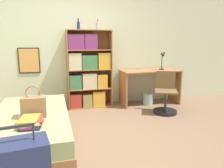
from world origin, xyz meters
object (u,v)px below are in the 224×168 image
at_px(bed, 32,128).
at_px(desk, 150,80).
at_px(bottle_brown, 98,26).
at_px(waste_bin, 148,99).
at_px(bottle_green, 78,25).
at_px(handbag, 34,106).
at_px(desk_chair, 165,100).
at_px(book_stack_on_bed, 30,122).
at_px(desk_lamp, 163,57).
at_px(bookcase, 88,71).

relative_size(bed, desk, 1.55).
relative_size(bottle_brown, waste_bin, 0.80).
distance_m(bottle_green, waste_bin, 2.20).
distance_m(handbag, desk_chair, 2.58).
distance_m(bed, waste_bin, 2.73).
xyz_separation_m(book_stack_on_bed, desk, (2.40, 1.88, 0.06)).
height_order(desk_chair, waste_bin, desk_chair).
height_order(bed, desk_lamp, desk_lamp).
bearing_deg(handbag, desk_lamp, 30.19).
bearing_deg(desk, bookcase, 175.03).
bearing_deg(book_stack_on_bed, bottle_green, 67.73).
height_order(bottle_brown, desk_lamp, bottle_brown).
bearing_deg(book_stack_on_bed, handbag, 86.24).
height_order(handbag, desk_chair, handbag).
xyz_separation_m(handbag, waste_bin, (2.31, 1.50, -0.45)).
bearing_deg(book_stack_on_bed, desk_lamp, 34.81).
xyz_separation_m(bottle_green, desk, (1.56, -0.17, -1.19)).
bearing_deg(bottle_brown, bookcase, -172.17).
distance_m(book_stack_on_bed, desk_lamp, 3.35).
bearing_deg(bookcase, desk, -4.97).
relative_size(handbag, desk, 0.32).
height_order(desk_lamp, waste_bin, desk_lamp).
bearing_deg(handbag, bottle_green, 64.67).
distance_m(bed, desk, 2.83).
xyz_separation_m(bed, bottle_green, (0.88, 1.56, 1.52)).
distance_m(handbag, desk_lamp, 3.15).
distance_m(bottle_brown, waste_bin, 1.95).
height_order(bed, waste_bin, bed).
distance_m(book_stack_on_bed, bookcase, 2.25).
bearing_deg(bottle_green, handbag, -115.33).
distance_m(bottle_brown, desk, 1.66).
bearing_deg(desk, bottle_green, 173.81).
bearing_deg(book_stack_on_bed, bookcase, 63.39).
relative_size(bottle_green, waste_bin, 0.88).
distance_m(book_stack_on_bed, waste_bin, 2.98).
distance_m(book_stack_on_bed, bottle_brown, 2.68).
bearing_deg(bottle_brown, book_stack_on_bed, -121.35).
xyz_separation_m(book_stack_on_bed, desk_chair, (2.43, 1.20, -0.22)).
height_order(book_stack_on_bed, bottle_green, bottle_green).
bearing_deg(desk_lamp, waste_bin, -170.12).
bearing_deg(desk, handbag, -146.75).
relative_size(bookcase, desk_lamp, 3.72).
height_order(handbag, desk_lamp, desk_lamp).
bearing_deg(bottle_green, bottle_brown, -2.17).
xyz_separation_m(bookcase, bottle_green, (-0.16, 0.05, 0.95)).
relative_size(bottle_green, desk, 0.17).
xyz_separation_m(handbag, bookcase, (0.98, 1.68, 0.21)).
bearing_deg(desk_chair, book_stack_on_bed, -153.76).
relative_size(bed, bottle_brown, 9.88).
distance_m(bottle_green, desk, 1.96).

